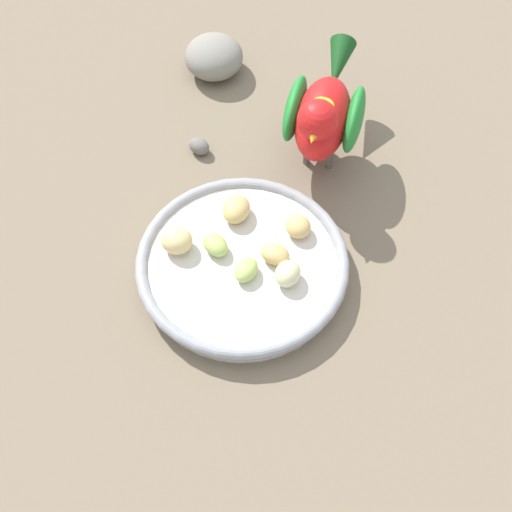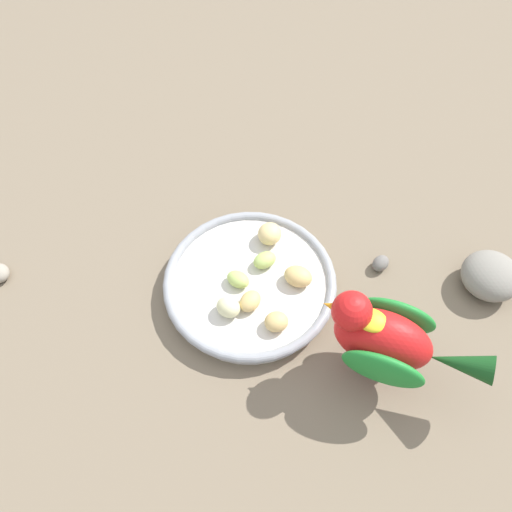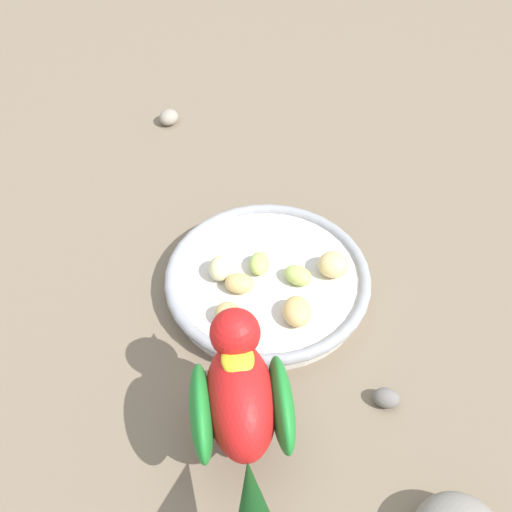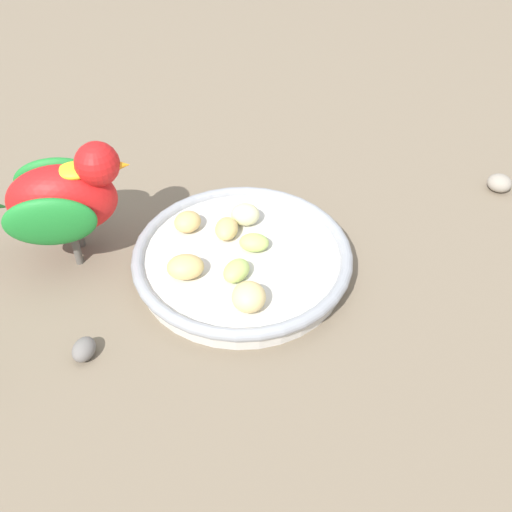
{
  "view_description": "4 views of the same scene",
  "coord_description": "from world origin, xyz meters",
  "px_view_note": "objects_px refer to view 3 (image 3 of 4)",
  "views": [
    {
      "loc": [
        -0.28,
        -0.3,
        0.66
      ],
      "look_at": [
        -0.0,
        -0.01,
        0.05
      ],
      "focal_mm": 52.79,
      "sensor_mm": 36.0,
      "label": 1
    },
    {
      "loc": [
        0.25,
        -0.19,
        0.56
      ],
      "look_at": [
        -0.01,
        0.02,
        0.06
      ],
      "focal_mm": 35.3,
      "sensor_mm": 36.0,
      "label": 2
    },
    {
      "loc": [
        0.39,
        0.18,
        0.54
      ],
      "look_at": [
        -0.0,
        -0.01,
        0.05
      ],
      "focal_mm": 44.72,
      "sensor_mm": 36.0,
      "label": 3
    },
    {
      "loc": [
        -0.2,
        0.41,
        0.43
      ],
      "look_at": [
        -0.03,
        0.03,
        0.05
      ],
      "focal_mm": 43.34,
      "sensor_mm": 36.0,
      "label": 4
    }
  ],
  "objects_px": {
    "apple_piece_3": "(333,265)",
    "apple_piece_4": "(228,314)",
    "apple_piece_2": "(220,268)",
    "pebble_0": "(386,398)",
    "apple_piece_1": "(259,264)",
    "parrot": "(241,401)",
    "apple_piece_5": "(298,275)",
    "apple_piece_0": "(239,283)",
    "feeding_bowl": "(268,281)",
    "apple_piece_6": "(297,311)",
    "pebble_1": "(169,117)"
  },
  "relations": [
    {
      "from": "apple_piece_3",
      "to": "apple_piece_4",
      "type": "height_order",
      "value": "apple_piece_3"
    },
    {
      "from": "apple_piece_2",
      "to": "pebble_0",
      "type": "height_order",
      "value": "apple_piece_2"
    },
    {
      "from": "apple_piece_1",
      "to": "parrot",
      "type": "distance_m",
      "value": 0.19
    },
    {
      "from": "apple_piece_3",
      "to": "apple_piece_5",
      "type": "distance_m",
      "value": 0.04
    },
    {
      "from": "apple_piece_0",
      "to": "apple_piece_3",
      "type": "height_order",
      "value": "apple_piece_3"
    },
    {
      "from": "apple_piece_3",
      "to": "apple_piece_5",
      "type": "relative_size",
      "value": 1.07
    },
    {
      "from": "feeding_bowl",
      "to": "pebble_0",
      "type": "height_order",
      "value": "feeding_bowl"
    },
    {
      "from": "apple_piece_6",
      "to": "pebble_1",
      "type": "relative_size",
      "value": 1.27
    },
    {
      "from": "feeding_bowl",
      "to": "apple_piece_4",
      "type": "distance_m",
      "value": 0.07
    },
    {
      "from": "apple_piece_5",
      "to": "apple_piece_2",
      "type": "bearing_deg",
      "value": -70.52
    },
    {
      "from": "apple_piece_1",
      "to": "apple_piece_4",
      "type": "relative_size",
      "value": 1.04
    },
    {
      "from": "apple_piece_4",
      "to": "parrot",
      "type": "relative_size",
      "value": 0.17
    },
    {
      "from": "apple_piece_4",
      "to": "feeding_bowl",
      "type": "bearing_deg",
      "value": 169.56
    },
    {
      "from": "apple_piece_2",
      "to": "apple_piece_4",
      "type": "relative_size",
      "value": 1.04
    },
    {
      "from": "apple_piece_5",
      "to": "pebble_1",
      "type": "distance_m",
      "value": 0.34
    },
    {
      "from": "apple_piece_3",
      "to": "apple_piece_1",
      "type": "bearing_deg",
      "value": -68.76
    },
    {
      "from": "apple_piece_6",
      "to": "pebble_1",
      "type": "xyz_separation_m",
      "value": [
        -0.25,
        -0.29,
        -0.02
      ]
    },
    {
      "from": "apple_piece_4",
      "to": "apple_piece_0",
      "type": "bearing_deg",
      "value": -169.61
    },
    {
      "from": "apple_piece_2",
      "to": "pebble_0",
      "type": "relative_size",
      "value": 1.17
    },
    {
      "from": "apple_piece_0",
      "to": "feeding_bowl",
      "type": "bearing_deg",
      "value": 143.44
    },
    {
      "from": "apple_piece_0",
      "to": "apple_piece_4",
      "type": "bearing_deg",
      "value": 10.39
    },
    {
      "from": "pebble_0",
      "to": "apple_piece_6",
      "type": "bearing_deg",
      "value": -111.23
    },
    {
      "from": "parrot",
      "to": "apple_piece_4",
      "type": "bearing_deg",
      "value": 0.65
    },
    {
      "from": "apple_piece_4",
      "to": "pebble_1",
      "type": "distance_m",
      "value": 0.37
    },
    {
      "from": "apple_piece_3",
      "to": "apple_piece_2",
      "type": "bearing_deg",
      "value": -63.14
    },
    {
      "from": "parrot",
      "to": "pebble_0",
      "type": "xyz_separation_m",
      "value": [
        -0.09,
        0.1,
        -0.07
      ]
    },
    {
      "from": "apple_piece_0",
      "to": "apple_piece_4",
      "type": "xyz_separation_m",
      "value": [
        0.04,
        0.01,
        0.0
      ]
    },
    {
      "from": "apple_piece_1",
      "to": "apple_piece_3",
      "type": "distance_m",
      "value": 0.08
    },
    {
      "from": "feeding_bowl",
      "to": "pebble_0",
      "type": "distance_m",
      "value": 0.17
    },
    {
      "from": "feeding_bowl",
      "to": "apple_piece_3",
      "type": "distance_m",
      "value": 0.07
    },
    {
      "from": "apple_piece_3",
      "to": "parrot",
      "type": "bearing_deg",
      "value": -2.18
    },
    {
      "from": "apple_piece_2",
      "to": "parrot",
      "type": "distance_m",
      "value": 0.19
    },
    {
      "from": "apple_piece_1",
      "to": "pebble_1",
      "type": "relative_size",
      "value": 1.06
    },
    {
      "from": "apple_piece_4",
      "to": "pebble_1",
      "type": "xyz_separation_m",
      "value": [
        -0.28,
        -0.23,
        -0.02
      ]
    },
    {
      "from": "apple_piece_3",
      "to": "pebble_0",
      "type": "bearing_deg",
      "value": 40.28
    },
    {
      "from": "apple_piece_5",
      "to": "pebble_0",
      "type": "height_order",
      "value": "apple_piece_5"
    },
    {
      "from": "apple_piece_5",
      "to": "apple_piece_0",
      "type": "bearing_deg",
      "value": -54.86
    },
    {
      "from": "apple_piece_2",
      "to": "pebble_0",
      "type": "xyz_separation_m",
      "value": [
        0.06,
        0.2,
        -0.02
      ]
    },
    {
      "from": "apple_piece_0",
      "to": "apple_piece_5",
      "type": "relative_size",
      "value": 1.0
    },
    {
      "from": "apple_piece_1",
      "to": "apple_piece_4",
      "type": "xyz_separation_m",
      "value": [
        0.07,
        0.0,
        0.0
      ]
    },
    {
      "from": "pebble_1",
      "to": "apple_piece_2",
      "type": "bearing_deg",
      "value": 40.7
    },
    {
      "from": "apple_piece_2",
      "to": "pebble_0",
      "type": "distance_m",
      "value": 0.21
    },
    {
      "from": "apple_piece_2",
      "to": "apple_piece_5",
      "type": "xyz_separation_m",
      "value": [
        -0.03,
        0.08,
        -0.0
      ]
    },
    {
      "from": "apple_piece_1",
      "to": "apple_piece_3",
      "type": "relative_size",
      "value": 0.91
    },
    {
      "from": "apple_piece_5",
      "to": "pebble_1",
      "type": "bearing_deg",
      "value": -126.54
    },
    {
      "from": "apple_piece_2",
      "to": "apple_piece_3",
      "type": "xyz_separation_m",
      "value": [
        -0.05,
        0.11,
        0.0
      ]
    },
    {
      "from": "apple_piece_6",
      "to": "apple_piece_3",
      "type": "bearing_deg",
      "value": 170.51
    },
    {
      "from": "apple_piece_2",
      "to": "pebble_1",
      "type": "height_order",
      "value": "apple_piece_2"
    },
    {
      "from": "apple_piece_1",
      "to": "parrot",
      "type": "bearing_deg",
      "value": 20.14
    },
    {
      "from": "apple_piece_2",
      "to": "pebble_0",
      "type": "bearing_deg",
      "value": 73.46
    }
  ]
}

